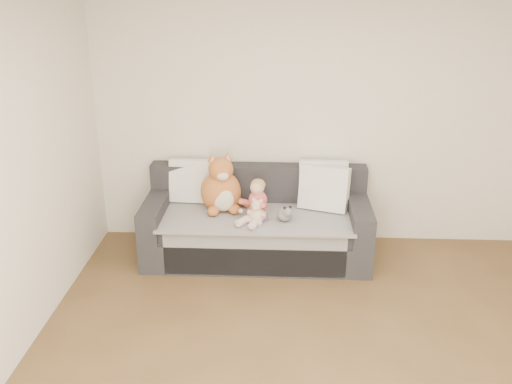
% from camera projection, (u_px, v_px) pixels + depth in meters
% --- Properties ---
extents(room_shell, '(5.00, 5.00, 5.00)m').
position_uv_depth(room_shell, '(332.00, 196.00, 3.78)').
color(room_shell, brown).
rests_on(room_shell, ground).
extents(sofa, '(2.20, 0.94, 0.85)m').
position_uv_depth(sofa, '(257.00, 226.00, 5.70)').
color(sofa, '#242428').
rests_on(sofa, ground).
extents(cushion_left, '(0.49, 0.24, 0.45)m').
position_uv_depth(cushion_left, '(193.00, 181.00, 5.82)').
color(cushion_left, white).
rests_on(cushion_left, sofa).
extents(cushion_right_back, '(0.49, 0.22, 0.46)m').
position_uv_depth(cushion_right_back, '(323.00, 182.00, 5.76)').
color(cushion_right_back, white).
rests_on(cushion_right_back, sofa).
extents(cushion_right_front, '(0.52, 0.36, 0.45)m').
position_uv_depth(cushion_right_front, '(324.00, 188.00, 5.62)').
color(cushion_right_front, white).
rests_on(cushion_right_front, sofa).
extents(toddler, '(0.29, 0.40, 0.40)m').
position_uv_depth(toddler, '(256.00, 203.00, 5.40)').
color(toddler, '#C85A46').
rests_on(toddler, sofa).
extents(plush_cat, '(0.49, 0.47, 0.61)m').
position_uv_depth(plush_cat, '(221.00, 188.00, 5.60)').
color(plush_cat, '#AA5C25').
rests_on(plush_cat, sofa).
extents(teddy_bear, '(0.19, 0.16, 0.25)m').
position_uv_depth(teddy_bear, '(257.00, 213.00, 5.35)').
color(teddy_bear, beige).
rests_on(teddy_bear, sofa).
extents(plush_cow, '(0.14, 0.21, 0.18)m').
position_uv_depth(plush_cow, '(285.00, 214.00, 5.39)').
color(plush_cow, white).
rests_on(plush_cow, sofa).
extents(sippy_cup, '(0.09, 0.06, 0.10)m').
position_uv_depth(sippy_cup, '(265.00, 215.00, 5.41)').
color(sippy_cup, purple).
rests_on(sippy_cup, sofa).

